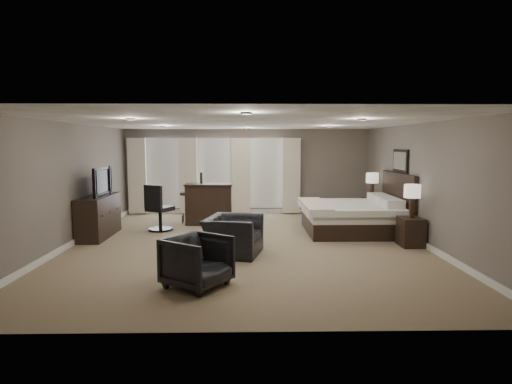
{
  "coord_description": "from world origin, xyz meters",
  "views": [
    {
      "loc": [
        0.02,
        -8.98,
        2.18
      ],
      "look_at": [
        0.2,
        0.4,
        1.1
      ],
      "focal_mm": 30.0,
      "sensor_mm": 36.0,
      "label": 1
    }
  ],
  "objects_px": {
    "lamp_far": "(372,186)",
    "bar_stool_left": "(187,208)",
    "bar_counter": "(209,204)",
    "desk_chair": "(160,207)",
    "armchair_far": "(197,259)",
    "bar_stool_right": "(212,207)",
    "nightstand_near": "(411,232)",
    "nightstand_far": "(371,210)",
    "lamp_near": "(412,201)",
    "dresser": "(99,216)",
    "tv": "(98,193)",
    "armchair_near": "(233,229)",
    "bed": "(353,203)"
  },
  "relations": [
    {
      "from": "lamp_far",
      "to": "bar_stool_left",
      "type": "distance_m",
      "value": 5.15
    },
    {
      "from": "bar_counter",
      "to": "desk_chair",
      "type": "height_order",
      "value": "desk_chair"
    },
    {
      "from": "armchair_far",
      "to": "bar_stool_right",
      "type": "height_order",
      "value": "armchair_far"
    },
    {
      "from": "nightstand_near",
      "to": "bar_counter",
      "type": "xyz_separation_m",
      "value": [
        -4.5,
        2.59,
        0.25
      ]
    },
    {
      "from": "nightstand_far",
      "to": "bar_counter",
      "type": "xyz_separation_m",
      "value": [
        -4.5,
        -0.31,
        0.23
      ]
    },
    {
      "from": "nightstand_far",
      "to": "lamp_near",
      "type": "height_order",
      "value": "lamp_near"
    },
    {
      "from": "dresser",
      "to": "desk_chair",
      "type": "height_order",
      "value": "desk_chair"
    },
    {
      "from": "tv",
      "to": "lamp_far",
      "type": "bearing_deg",
      "value": -75.01
    },
    {
      "from": "dresser",
      "to": "tv",
      "type": "bearing_deg",
      "value": 0.0
    },
    {
      "from": "nightstand_near",
      "to": "bar_stool_right",
      "type": "height_order",
      "value": "bar_stool_right"
    },
    {
      "from": "nightstand_far",
      "to": "lamp_near",
      "type": "xyz_separation_m",
      "value": [
        0.0,
        -2.9,
        0.64
      ]
    },
    {
      "from": "dresser",
      "to": "desk_chair",
      "type": "bearing_deg",
      "value": 28.31
    },
    {
      "from": "armchair_near",
      "to": "lamp_near",
      "type": "bearing_deg",
      "value": -67.92
    },
    {
      "from": "armchair_far",
      "to": "lamp_far",
      "type": "bearing_deg",
      "value": -3.54
    },
    {
      "from": "dresser",
      "to": "lamp_near",
      "type": "bearing_deg",
      "value": -8.61
    },
    {
      "from": "nightstand_near",
      "to": "bar_stool_left",
      "type": "distance_m",
      "value": 5.82
    },
    {
      "from": "lamp_far",
      "to": "nightstand_far",
      "type": "bearing_deg",
      "value": 0.0
    },
    {
      "from": "lamp_far",
      "to": "bar_stool_right",
      "type": "xyz_separation_m",
      "value": [
        -4.46,
        0.03,
        -0.58
      ]
    },
    {
      "from": "lamp_near",
      "to": "bar_stool_left",
      "type": "bearing_deg",
      "value": 151.49
    },
    {
      "from": "nightstand_far",
      "to": "bar_stool_right",
      "type": "distance_m",
      "value": 4.46
    },
    {
      "from": "lamp_far",
      "to": "dresser",
      "type": "bearing_deg",
      "value": -165.01
    },
    {
      "from": "lamp_near",
      "to": "nightstand_far",
      "type": "bearing_deg",
      "value": 90.0
    },
    {
      "from": "desk_chair",
      "to": "bar_counter",
      "type": "bearing_deg",
      "value": -114.65
    },
    {
      "from": "nightstand_far",
      "to": "desk_chair",
      "type": "distance_m",
      "value": 5.76
    },
    {
      "from": "bed",
      "to": "bar_stool_right",
      "type": "distance_m",
      "value": 3.88
    },
    {
      "from": "bar_stool_right",
      "to": "bed",
      "type": "bearing_deg",
      "value": -22.47
    },
    {
      "from": "nightstand_far",
      "to": "armchair_far",
      "type": "bearing_deg",
      "value": -127.96
    },
    {
      "from": "dresser",
      "to": "bar_stool_left",
      "type": "distance_m",
      "value": 2.5
    },
    {
      "from": "bed",
      "to": "nightstand_near",
      "type": "bearing_deg",
      "value": -58.46
    },
    {
      "from": "tv",
      "to": "bar_stool_left",
      "type": "xyz_separation_m",
      "value": [
        1.81,
        1.73,
        -0.62
      ]
    },
    {
      "from": "nightstand_near",
      "to": "lamp_near",
      "type": "bearing_deg",
      "value": 0.0
    },
    {
      "from": "bar_stool_right",
      "to": "dresser",
      "type": "bearing_deg",
      "value": -142.64
    },
    {
      "from": "nightstand_far",
      "to": "tv",
      "type": "relative_size",
      "value": 0.56
    },
    {
      "from": "lamp_far",
      "to": "armchair_near",
      "type": "height_order",
      "value": "lamp_far"
    },
    {
      "from": "lamp_far",
      "to": "tv",
      "type": "distance_m",
      "value": 7.16
    },
    {
      "from": "tv",
      "to": "armchair_near",
      "type": "xyz_separation_m",
      "value": [
        3.18,
        -1.63,
        -0.54
      ]
    },
    {
      "from": "nightstand_near",
      "to": "bar_stool_right",
      "type": "relative_size",
      "value": 0.73
    },
    {
      "from": "lamp_near",
      "to": "desk_chair",
      "type": "height_order",
      "value": "lamp_near"
    },
    {
      "from": "bed",
      "to": "nightstand_near",
      "type": "height_order",
      "value": "bed"
    },
    {
      "from": "bed",
      "to": "lamp_near",
      "type": "bearing_deg",
      "value": -58.46
    },
    {
      "from": "bed",
      "to": "tv",
      "type": "xyz_separation_m",
      "value": [
        -6.03,
        -0.4,
        0.31
      ]
    },
    {
      "from": "armchair_far",
      "to": "bar_stool_right",
      "type": "bearing_deg",
      "value": 36.98
    },
    {
      "from": "armchair_near",
      "to": "bar_stool_left",
      "type": "bearing_deg",
      "value": 35.38
    },
    {
      "from": "armchair_near",
      "to": "bar_stool_left",
      "type": "relative_size",
      "value": 1.37
    },
    {
      "from": "nightstand_far",
      "to": "armchair_near",
      "type": "bearing_deg",
      "value": -136.98
    },
    {
      "from": "nightstand_near",
      "to": "armchair_near",
      "type": "relative_size",
      "value": 0.53
    },
    {
      "from": "nightstand_near",
      "to": "armchair_near",
      "type": "xyz_separation_m",
      "value": [
        -3.74,
        -0.59,
        0.2
      ]
    },
    {
      "from": "lamp_near",
      "to": "desk_chair",
      "type": "relative_size",
      "value": 0.6
    },
    {
      "from": "nightstand_near",
      "to": "bar_stool_left",
      "type": "relative_size",
      "value": 0.73
    },
    {
      "from": "dresser",
      "to": "tv",
      "type": "relative_size",
      "value": 1.43
    }
  ]
}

